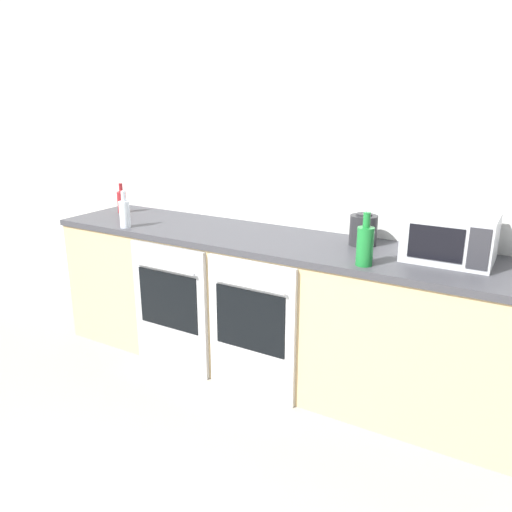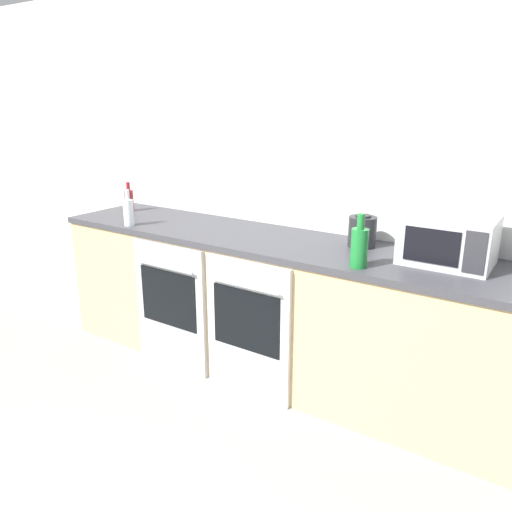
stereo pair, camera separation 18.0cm
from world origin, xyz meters
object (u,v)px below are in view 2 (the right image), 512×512
at_px(oven_right, 247,329).
at_px(bottle_clear, 129,212).
at_px(microwave, 448,240).
at_px(oven_left, 170,306).
at_px(kettle, 362,231).
at_px(bottle_green, 359,246).
at_px(bottle_red, 129,200).

bearing_deg(oven_right, bottle_clear, 175.58).
xyz_separation_m(oven_right, microwave, (1.00, 0.43, 0.62)).
bearing_deg(oven_left, microwave, 14.60).
distance_m(oven_left, kettle, 1.36).
height_order(oven_right, microwave, microwave).
height_order(microwave, kettle, microwave).
bearing_deg(microwave, kettle, 173.31).
relative_size(oven_right, bottle_clear, 3.47).
relative_size(oven_right, bottle_green, 3.06).
bearing_deg(bottle_green, kettle, 109.68).
bearing_deg(oven_right, oven_left, 180.00).
distance_m(oven_left, bottle_clear, 0.73).
relative_size(microwave, kettle, 2.38).
bearing_deg(bottle_clear, oven_right, -4.42).
height_order(microwave, bottle_clear, microwave).
distance_m(bottle_clear, kettle, 1.61).
xyz_separation_m(bottle_red, bottle_clear, (0.37, -0.34, 0.01)).
bearing_deg(kettle, bottle_green, -70.32).
relative_size(bottle_green, kettle, 1.48).
height_order(oven_right, bottle_clear, bottle_clear).
relative_size(bottle_green, bottle_red, 1.25).
distance_m(bottle_green, kettle, 0.40).
distance_m(bottle_green, bottle_red, 2.08).
distance_m(oven_right, bottle_red, 1.59).
bearing_deg(oven_right, bottle_red, 163.32).
xyz_separation_m(microwave, kettle, (-0.50, 0.06, -0.04)).
distance_m(bottle_red, kettle, 1.92).
bearing_deg(bottle_red, bottle_clear, -43.13).
distance_m(bottle_red, bottle_clear, 0.50).
xyz_separation_m(bottle_green, bottle_clear, (-1.69, -0.02, -0.01)).
bearing_deg(kettle, microwave, -6.69).
xyz_separation_m(oven_left, microwave, (1.63, 0.43, 0.62)).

